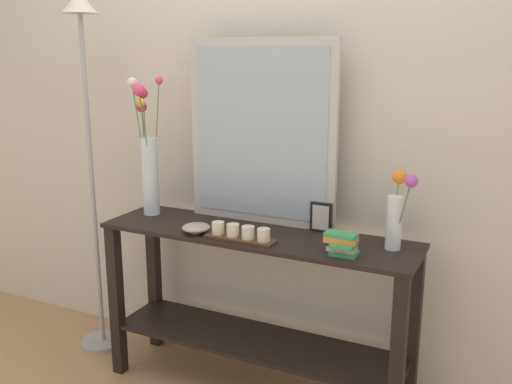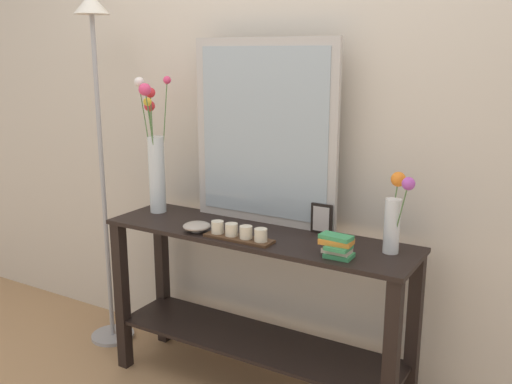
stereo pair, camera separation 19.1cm
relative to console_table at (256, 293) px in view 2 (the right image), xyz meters
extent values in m
cube|color=beige|center=(0.00, 0.32, 0.85)|extent=(6.40, 0.08, 2.70)
cube|color=black|center=(0.00, 0.00, 0.28)|extent=(1.47, 0.39, 0.02)
cube|color=black|center=(0.00, 0.00, -0.24)|extent=(1.41, 0.35, 0.02)
cube|color=black|center=(-0.69, -0.16, -0.11)|extent=(0.06, 0.06, 0.77)
cube|color=black|center=(0.69, -0.16, -0.11)|extent=(0.06, 0.06, 0.77)
cube|color=black|center=(-0.69, 0.16, -0.11)|extent=(0.06, 0.06, 0.77)
cube|color=black|center=(0.69, 0.16, -0.11)|extent=(0.06, 0.06, 0.77)
cube|color=#B7B2AD|center=(-0.05, 0.17, 0.73)|extent=(0.74, 0.03, 0.86)
cube|color=#9EADB7|center=(-0.05, 0.15, 0.73)|extent=(0.66, 0.00, 0.78)
cylinder|color=silver|center=(-0.61, 0.05, 0.49)|extent=(0.08, 0.08, 0.39)
cylinder|color=#4C753D|center=(-0.63, 0.05, 0.61)|extent=(0.04, 0.03, 0.58)
sphere|color=red|center=(-0.64, 0.06, 0.90)|extent=(0.05, 0.05, 0.05)
cylinder|color=#4C753D|center=(-0.59, 0.02, 0.62)|extent=(0.01, 0.10, 0.60)
sphere|color=#EA4275|center=(-0.60, -0.03, 0.92)|extent=(0.06, 0.06, 0.06)
cylinder|color=#4C753D|center=(-0.61, 0.05, 0.58)|extent=(0.05, 0.03, 0.54)
sphere|color=yellow|center=(-0.63, 0.03, 0.85)|extent=(0.04, 0.04, 0.04)
cylinder|color=#4C753D|center=(-0.63, 0.03, 0.63)|extent=(0.04, 0.07, 0.63)
sphere|color=silver|center=(-0.65, 0.00, 0.95)|extent=(0.05, 0.05, 0.05)
cylinder|color=#4C753D|center=(-0.62, 0.12, 0.63)|extent=(0.01, 0.11, 0.64)
sphere|color=#EA4275|center=(-0.62, 0.17, 0.95)|extent=(0.04, 0.04, 0.04)
cylinder|color=#4C753D|center=(-0.65, 0.08, 0.57)|extent=(0.08, 0.07, 0.51)
sphere|color=red|center=(-0.69, 0.11, 0.82)|extent=(0.05, 0.05, 0.05)
cylinder|color=silver|center=(0.60, 0.05, 0.41)|extent=(0.06, 0.06, 0.23)
cylinder|color=#4C753D|center=(0.60, 0.07, 0.45)|extent=(0.02, 0.05, 0.28)
sphere|color=orange|center=(0.61, 0.09, 0.59)|extent=(0.06, 0.06, 0.06)
cylinder|color=#4C753D|center=(0.64, 0.03, 0.46)|extent=(0.07, 0.05, 0.29)
sphere|color=#B24CB7|center=(0.67, 0.01, 0.60)|extent=(0.05, 0.05, 0.05)
cube|color=#472D1C|center=(-0.02, -0.12, 0.30)|extent=(0.32, 0.09, 0.01)
cylinder|color=beige|center=(-0.13, -0.12, 0.33)|extent=(0.06, 0.06, 0.05)
cylinder|color=beige|center=(-0.05, -0.12, 0.33)|extent=(0.06, 0.06, 0.05)
cylinder|color=beige|center=(0.02, -0.12, 0.33)|extent=(0.06, 0.06, 0.05)
cylinder|color=beige|center=(0.09, -0.12, 0.33)|extent=(0.06, 0.06, 0.05)
cube|color=black|center=(0.26, 0.14, 0.36)|extent=(0.10, 0.01, 0.14)
cube|color=beige|center=(0.26, 0.14, 0.36)|extent=(0.08, 0.00, 0.11)
cylinder|color=#9E9389|center=(-0.24, -0.12, 0.30)|extent=(0.05, 0.05, 0.01)
ellipsoid|color=#9E9389|center=(-0.24, -0.12, 0.32)|extent=(0.13, 0.13, 0.04)
cube|color=#388E56|center=(0.45, -0.11, 0.30)|extent=(0.11, 0.08, 0.02)
cube|color=#B2A893|center=(0.44, -0.10, 0.32)|extent=(0.11, 0.07, 0.02)
cube|color=#388E56|center=(0.45, -0.11, 0.34)|extent=(0.10, 0.09, 0.02)
cube|color=orange|center=(0.43, -0.10, 0.36)|extent=(0.13, 0.08, 0.02)
cube|color=#388E56|center=(0.43, -0.10, 0.38)|extent=(0.13, 0.08, 0.02)
cylinder|color=#9E9EA3|center=(-0.97, 0.03, -0.49)|extent=(0.24, 0.24, 0.02)
cylinder|color=#9E9EA3|center=(-0.97, 0.03, 0.40)|extent=(0.02, 0.02, 1.75)
cone|color=beige|center=(-0.97, 0.03, 1.32)|extent=(0.18, 0.18, 0.10)
camera|label=1|loc=(1.07, -2.20, 1.09)|focal=39.83mm
camera|label=2|loc=(1.24, -2.11, 1.09)|focal=39.83mm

